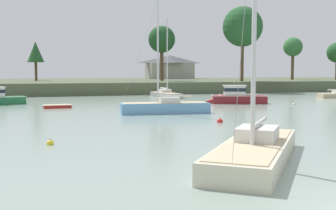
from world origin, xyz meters
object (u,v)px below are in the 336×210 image
object	(u,v)px
sailboat_grey	(166,96)
mooring_buoy_yellow	(50,143)
cruiser_maroon	(233,99)
mooring_buoy_white	(293,104)
sailboat_skyblue	(165,111)
mooring_buoy_red	(220,121)
dinghy_red	(57,107)
sailboat_cream	(255,156)

from	to	relation	value
sailboat_grey	mooring_buoy_yellow	bearing A→B (deg)	-115.96
cruiser_maroon	mooring_buoy_white	size ratio (longest dim) A/B	18.00
sailboat_grey	mooring_buoy_white	size ratio (longest dim) A/B	28.47
sailboat_skyblue	mooring_buoy_white	distance (m)	18.05
sailboat_skyblue	sailboat_grey	bearing A→B (deg)	72.47
mooring_buoy_red	mooring_buoy_white	world-z (taller)	mooring_buoy_red
mooring_buoy_red	mooring_buoy_white	distance (m)	20.12
sailboat_grey	mooring_buoy_white	xyz separation A→B (m)	(10.04, -18.46, -0.18)
mooring_buoy_white	mooring_buoy_red	bearing A→B (deg)	-140.11
dinghy_red	sailboat_skyblue	xyz separation A→B (m)	(9.41, -9.28, 0.14)
mooring_buoy_yellow	sailboat_grey	bearing A→B (deg)	64.04
cruiser_maroon	dinghy_red	bearing A→B (deg)	-179.72
dinghy_red	mooring_buoy_white	world-z (taller)	dinghy_red
mooring_buoy_red	sailboat_skyblue	bearing A→B (deg)	103.63
mooring_buoy_white	mooring_buoy_yellow	size ratio (longest dim) A/B	0.99
sailboat_skyblue	sailboat_grey	distance (m)	24.42
cruiser_maroon	sailboat_cream	size ratio (longest dim) A/B	0.60
dinghy_red	mooring_buoy_red	size ratio (longest dim) A/B	6.04
mooring_buoy_white	mooring_buoy_yellow	world-z (taller)	mooring_buoy_yellow
mooring_buoy_red	mooring_buoy_yellow	world-z (taller)	mooring_buoy_red
mooring_buoy_yellow	mooring_buoy_red	bearing A→B (deg)	26.11
mooring_buoy_white	dinghy_red	bearing A→B (deg)	170.57
sailboat_cream	mooring_buoy_white	distance (m)	33.19
mooring_buoy_red	mooring_buoy_white	xyz separation A→B (m)	(15.44, 12.90, -0.01)
mooring_buoy_yellow	sailboat_cream	bearing A→B (deg)	-40.68
mooring_buoy_red	dinghy_red	bearing A→B (deg)	123.22
sailboat_skyblue	mooring_buoy_white	world-z (taller)	sailboat_skyblue
mooring_buoy_yellow	sailboat_skyblue	bearing A→B (deg)	52.65
cruiser_maroon	sailboat_cream	distance (m)	34.21
sailboat_grey	mooring_buoy_yellow	distance (m)	41.95
sailboat_skyblue	sailboat_cream	distance (m)	21.81
sailboat_skyblue	sailboat_cream	size ratio (longest dim) A/B	0.86
dinghy_red	sailboat_grey	xyz separation A→B (m)	(16.76, 14.01, 0.12)
sailboat_cream	sailboat_grey	bearing A→B (deg)	77.50
sailboat_grey	mooring_buoy_yellow	size ratio (longest dim) A/B	28.17
dinghy_red	mooring_buoy_yellow	size ratio (longest dim) A/B	6.97
cruiser_maroon	mooring_buoy_red	size ratio (longest dim) A/B	15.42
cruiser_maroon	sailboat_skyblue	size ratio (longest dim) A/B	0.70
mooring_buoy_yellow	dinghy_red	bearing A→B (deg)	86.12
cruiser_maroon	mooring_buoy_white	bearing A→B (deg)	-39.08
sailboat_cream	mooring_buoy_yellow	xyz separation A→B (m)	(-8.41, 7.22, -0.21)
dinghy_red	cruiser_maroon	bearing A→B (deg)	0.28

